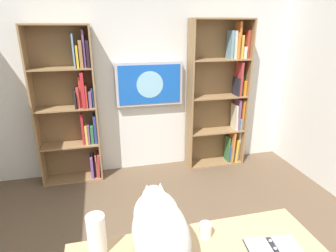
{
  "coord_description": "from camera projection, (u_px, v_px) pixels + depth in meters",
  "views": [
    {
      "loc": [
        0.58,
        1.66,
        2.05
      ],
      "look_at": [
        -0.07,
        -1.03,
        1.05
      ],
      "focal_mm": 29.97,
      "sensor_mm": 36.0,
      "label": 1
    }
  ],
  "objects": [
    {
      "name": "wall_back",
      "position": [
        143.0,
        78.0,
        3.92
      ],
      "size": [
        4.52,
        0.06,
        2.7
      ],
      "primitive_type": "cube",
      "color": "silver",
      "rests_on": "ground"
    },
    {
      "name": "bookshelf_left",
      "position": [
        224.0,
        96.0,
        4.12
      ],
      "size": [
        0.87,
        0.28,
        2.14
      ],
      "color": "#937047",
      "rests_on": "ground"
    },
    {
      "name": "bookshelf_right",
      "position": [
        73.0,
        107.0,
        3.67
      ],
      "size": [
        0.78,
        0.28,
        2.07
      ],
      "color": "#937047",
      "rests_on": "ground"
    },
    {
      "name": "wall_mounted_tv",
      "position": [
        149.0,
        84.0,
        3.89
      ],
      "size": [
        0.93,
        0.07,
        0.61
      ],
      "color": "#B7B7BC"
    },
    {
      "name": "cat",
      "position": [
        159.0,
        227.0,
        1.61
      ],
      "size": [
        0.34,
        0.7,
        0.39
      ],
      "color": "silver",
      "rests_on": "desk"
    },
    {
      "name": "open_binder",
      "position": [
        275.0,
        250.0,
        1.7
      ],
      "size": [
        0.36,
        0.26,
        0.02
      ],
      "color": "#26262B",
      "rests_on": "desk"
    },
    {
      "name": "paper_towel_roll",
      "position": [
        97.0,
        234.0,
        1.66
      ],
      "size": [
        0.11,
        0.11,
        0.26
      ],
      "primitive_type": "cylinder",
      "color": "white",
      "rests_on": "desk"
    },
    {
      "name": "coffee_mug",
      "position": [
        205.0,
        230.0,
        1.81
      ],
      "size": [
        0.08,
        0.08,
        0.1
      ],
      "primitive_type": "cylinder",
      "color": "white",
      "rests_on": "desk"
    }
  ]
}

